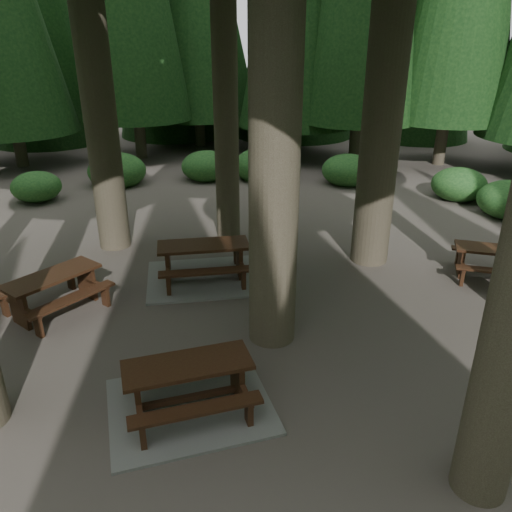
% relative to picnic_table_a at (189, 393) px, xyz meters
% --- Properties ---
extents(ground, '(80.00, 80.00, 0.00)m').
position_rel_picnic_table_a_xyz_m(ground, '(-0.03, 2.02, -0.28)').
color(ground, '#4F4640').
rests_on(ground, ground).
extents(picnic_table_a, '(3.04, 2.91, 0.80)m').
position_rel_picnic_table_a_xyz_m(picnic_table_a, '(0.00, 0.00, 0.00)').
color(picnic_table_a, gray).
rests_on(picnic_table_a, ground).
extents(picnic_table_b, '(2.12, 2.30, 0.80)m').
position_rel_picnic_table_a_xyz_m(picnic_table_b, '(-3.67, 2.08, 0.26)').
color(picnic_table_b, '#381A10').
rests_on(picnic_table_b, ground).
extents(picnic_table_c, '(3.22, 2.99, 0.88)m').
position_rel_picnic_table_a_xyz_m(picnic_table_c, '(-1.24, 4.17, 0.04)').
color(picnic_table_c, gray).
rests_on(picnic_table_c, ground).
extents(picnic_table_d, '(1.75, 1.42, 0.74)m').
position_rel_picnic_table_a_xyz_m(picnic_table_d, '(5.15, 5.84, 0.22)').
color(picnic_table_d, '#381A10').
rests_on(picnic_table_d, ground).
extents(shrub_ring, '(23.86, 24.64, 1.49)m').
position_rel_picnic_table_a_xyz_m(shrub_ring, '(0.67, 2.77, 0.12)').
color(shrub_ring, '#1B4F20').
rests_on(shrub_ring, ground).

